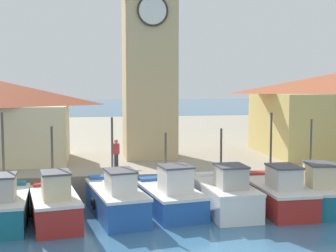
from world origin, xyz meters
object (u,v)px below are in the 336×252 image
fishing_boat_mid_right (225,195)px  clock_tower (149,45)px  fishing_boat_mid_left (116,199)px  fishing_boat_right_inner (276,193)px  fishing_boat_center (170,196)px  fishing_boat_right_outer (314,191)px  dock_worker_near_tower (116,154)px  fishing_boat_left_outer (3,206)px  fishing_boat_left_inner (55,205)px

fishing_boat_mid_right → clock_tower: bearing=105.4°
fishing_boat_mid_left → fishing_boat_right_inner: fishing_boat_right_inner is taller
fishing_boat_center → fishing_boat_right_outer: 6.87m
clock_tower → dock_worker_near_tower: size_ratio=8.99×
fishing_boat_left_outer → dock_worker_near_tower: 6.91m
fishing_boat_mid_left → fishing_boat_mid_right: size_ratio=1.10×
fishing_boat_mid_right → clock_tower: (-2.33, 8.46, 7.32)m
fishing_boat_center → dock_worker_near_tower: 4.71m
fishing_boat_center → fishing_boat_right_inner: bearing=-3.6°
fishing_boat_right_outer → dock_worker_near_tower: fishing_boat_right_outer is taller
fishing_boat_left_outer → fishing_boat_right_outer: size_ratio=0.87×
fishing_boat_right_inner → dock_worker_near_tower: (-7.10, 4.26, 1.36)m
fishing_boat_right_inner → fishing_boat_left_inner: bearing=-176.7°
fishing_boat_mid_left → clock_tower: clock_tower is taller
fishing_boat_left_outer → clock_tower: bearing=50.4°
fishing_boat_left_outer → dock_worker_near_tower: fishing_boat_left_outer is taller
fishing_boat_left_outer → fishing_boat_center: (7.11, 0.69, -0.04)m
fishing_boat_right_inner → clock_tower: clock_tower is taller
fishing_boat_left_outer → fishing_boat_center: size_ratio=0.97×
fishing_boat_center → clock_tower: clock_tower is taller
fishing_boat_mid_right → fishing_boat_right_outer: 4.41m
fishing_boat_left_inner → clock_tower: 12.67m
fishing_boat_mid_left → fishing_boat_right_outer: (9.32, 0.04, -0.03)m
fishing_boat_left_inner → fishing_boat_mid_left: fishing_boat_mid_left is taller
fishing_boat_right_inner → fishing_boat_mid_right: bearing=-178.3°
fishing_boat_center → fishing_boat_left_inner: bearing=-170.1°
fishing_boat_left_inner → fishing_boat_left_outer: bearing=174.9°
fishing_boat_left_inner → fishing_boat_mid_right: fishing_boat_left_inner is taller
fishing_boat_right_outer → clock_tower: size_ratio=0.37×
fishing_boat_right_inner → dock_worker_near_tower: size_ratio=3.21×
fishing_boat_right_outer → dock_worker_near_tower: size_ratio=3.30×
fishing_boat_right_outer → fishing_boat_mid_left: bearing=-179.7°
fishing_boat_left_inner → fishing_boat_right_outer: size_ratio=0.85×
fishing_boat_mid_right → fishing_boat_right_inner: (2.47, 0.08, -0.05)m
fishing_boat_mid_right → fishing_boat_center: bearing=171.1°
fishing_boat_left_inner → fishing_boat_mid_left: size_ratio=0.88×
fishing_boat_mid_left → fishing_boat_mid_right: (4.91, -0.07, 0.01)m
fishing_boat_left_inner → fishing_boat_right_inner: fishing_boat_right_inner is taller
fishing_boat_right_outer → clock_tower: (-6.73, 8.34, 7.37)m
fishing_boat_mid_left → clock_tower: bearing=72.9°
fishing_boat_left_outer → fishing_boat_mid_left: 4.67m
fishing_boat_left_outer → fishing_boat_mid_right: 9.57m
fishing_boat_right_outer → dock_worker_near_tower: bearing=155.0°
fishing_boat_left_inner → fishing_boat_right_outer: 11.92m
fishing_boat_left_outer → fishing_boat_mid_right: fishing_boat_left_outer is taller
fishing_boat_left_outer → fishing_boat_right_outer: bearing=1.7°
fishing_boat_mid_right → fishing_boat_mid_left: bearing=179.1°
fishing_boat_left_outer → fishing_boat_mid_right: size_ratio=0.98×
fishing_boat_mid_right → clock_tower: 11.43m
fishing_boat_left_inner → dock_worker_near_tower: fishing_boat_left_inner is taller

